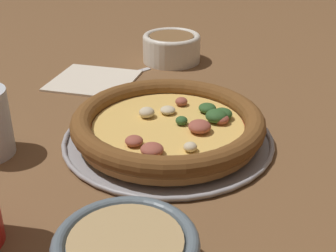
{
  "coord_description": "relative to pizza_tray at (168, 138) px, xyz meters",
  "views": [
    {
      "loc": [
        -0.35,
        0.47,
        0.33
      ],
      "look_at": [
        0.0,
        0.0,
        0.02
      ],
      "focal_mm": 50.0,
      "sensor_mm": 36.0,
      "label": 1
    }
  ],
  "objects": [
    {
      "name": "pizza",
      "position": [
        -0.0,
        -0.0,
        0.02
      ],
      "size": [
        0.27,
        0.27,
        0.04
      ],
      "color": "#BC7F42",
      "rests_on": "pizza_tray"
    },
    {
      "name": "pizza_tray",
      "position": [
        0.0,
        0.0,
        0.0
      ],
      "size": [
        0.3,
        0.3,
        0.01
      ],
      "color": "#9E9EA3",
      "rests_on": "ground_plane"
    },
    {
      "name": "bowl_far",
      "position": [
        0.2,
        -0.28,
        0.03
      ],
      "size": [
        0.12,
        0.12,
        0.06
      ],
      "color": "silver",
      "rests_on": "ground_plane"
    },
    {
      "name": "fork",
      "position": [
        0.23,
        -0.13,
        -0.0
      ],
      "size": [
        0.05,
        0.16,
        0.0
      ],
      "rotation": [
        0.0,
        0.0,
        7.65
      ],
      "color": "#B7B7BC",
      "rests_on": "ground_plane"
    },
    {
      "name": "ground_plane",
      "position": [
        0.0,
        0.0,
        -0.0
      ],
      "size": [
        3.0,
        3.0,
        0.0
      ],
      "primitive_type": "plane",
      "color": "brown"
    },
    {
      "name": "napkin",
      "position": [
        0.25,
        -0.1,
        -0.0
      ],
      "size": [
        0.19,
        0.18,
        0.01
      ],
      "rotation": [
        0.0,
        0.0,
        0.37
      ],
      "color": "beige",
      "rests_on": "ground_plane"
    }
  ]
}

